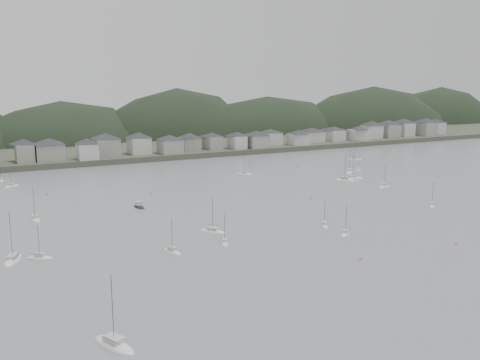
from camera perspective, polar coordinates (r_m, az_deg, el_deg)
ground at (r=138.02m, az=14.76°, el=-7.61°), size 900.00×900.00×0.00m
far_shore_land at (r=403.13m, az=-14.74°, el=4.54°), size 900.00×250.00×3.00m
forested_ridge at (r=381.13m, az=-13.06°, el=2.34°), size 851.55×103.94×102.57m
waterfront_town at (r=314.30m, az=-1.02°, el=4.54°), size 451.48×28.46×12.92m
sailboat_lead at (r=150.63m, az=-3.00°, el=-5.64°), size 7.19×8.12×11.30m
moored_fleet at (r=185.59m, az=0.34°, el=-2.48°), size 252.07×175.02×13.25m
motor_launch_far at (r=182.58m, az=-10.96°, el=-2.86°), size 3.38×7.26×3.69m
mooring_buoys at (r=183.34m, az=2.73°, el=-2.66°), size 189.76×126.18×0.70m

